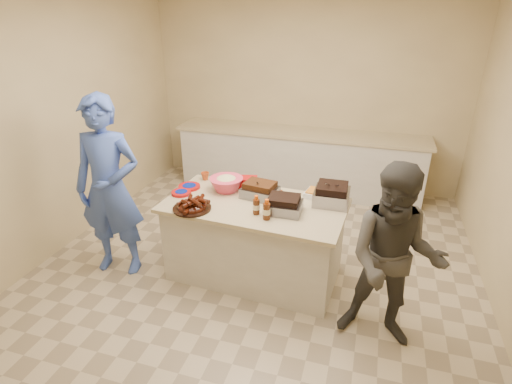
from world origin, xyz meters
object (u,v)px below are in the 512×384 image
(bbq_bottle_a, at_px, (256,214))
(guest_blue, at_px, (123,266))
(rib_platter, at_px, (192,209))
(guest_gray, at_px, (381,336))
(mustard_bottle, at_px, (247,195))
(roasting_pan, at_px, (331,203))
(island, at_px, (255,274))
(bbq_bottle_b, at_px, (266,219))
(coleslaw_bowl, at_px, (227,190))
(plastic_cup, at_px, (205,180))

(bbq_bottle_a, relative_size, guest_blue, 0.10)
(rib_platter, relative_size, guest_gray, 0.23)
(rib_platter, bearing_deg, guest_gray, -7.80)
(guest_blue, bearing_deg, guest_gray, -13.64)
(mustard_bottle, relative_size, guest_blue, 0.07)
(roasting_pan, xyz_separation_m, mustard_bottle, (-0.82, -0.06, 0.00))
(island, bearing_deg, guest_gray, -18.54)
(guest_blue, bearing_deg, bbq_bottle_b, -7.67)
(coleslaw_bowl, xyz_separation_m, bbq_bottle_b, (0.55, -0.47, 0.00))
(rib_platter, height_order, bbq_bottle_b, bbq_bottle_b)
(mustard_bottle, bearing_deg, bbq_bottle_a, -60.56)
(coleslaw_bowl, xyz_separation_m, plastic_cup, (-0.32, 0.20, 0.00))
(roasting_pan, distance_m, bbq_bottle_b, 0.70)
(island, distance_m, bbq_bottle_a, 0.84)
(mustard_bottle, xyz_separation_m, guest_gray, (1.40, -0.69, -0.81))
(roasting_pan, relative_size, mustard_bottle, 2.63)
(island, xyz_separation_m, bbq_bottle_b, (0.19, -0.26, 0.81))
(guest_blue, bearing_deg, mustard_bottle, 11.02)
(roasting_pan, height_order, plastic_cup, roasting_pan)
(roasting_pan, height_order, bbq_bottle_b, bbq_bottle_b)
(guest_blue, distance_m, guest_gray, 2.67)
(mustard_bottle, bearing_deg, plastic_cup, 156.82)
(island, height_order, rib_platter, rib_platter)
(rib_platter, height_order, coleslaw_bowl, coleslaw_bowl)
(guest_gray, bearing_deg, bbq_bottle_b, 169.23)
(coleslaw_bowl, bearing_deg, guest_blue, -154.52)
(rib_platter, relative_size, roasting_pan, 1.09)
(bbq_bottle_b, distance_m, mustard_bottle, 0.53)
(island, relative_size, guest_gray, 1.12)
(island, distance_m, guest_blue, 1.42)
(roasting_pan, relative_size, bbq_bottle_b, 1.71)
(rib_platter, bearing_deg, guest_blue, -179.40)
(mustard_bottle, bearing_deg, guest_blue, -160.42)
(guest_blue, bearing_deg, bbq_bottle_a, -5.00)
(bbq_bottle_b, distance_m, guest_gray, 1.38)
(bbq_bottle_b, xyz_separation_m, guest_gray, (1.08, -0.26, -0.81))
(mustard_bottle, xyz_separation_m, plastic_cup, (-0.56, 0.24, 0.00))
(roasting_pan, relative_size, plastic_cup, 3.65)
(plastic_cup, relative_size, guest_blue, 0.05)
(rib_platter, bearing_deg, island, 27.94)
(mustard_bottle, bearing_deg, coleslaw_bowl, 170.18)
(rib_platter, distance_m, bbq_bottle_b, 0.71)
(coleslaw_bowl, bearing_deg, roasting_pan, 1.05)
(bbq_bottle_a, xyz_separation_m, bbq_bottle_b, (0.11, -0.07, 0.00))
(bbq_bottle_a, bearing_deg, plastic_cup, 141.80)
(rib_platter, relative_size, plastic_cup, 3.99)
(coleslaw_bowl, distance_m, guest_blue, 1.40)
(bbq_bottle_b, bearing_deg, roasting_pan, 43.79)
(bbq_bottle_a, relative_size, plastic_cup, 2.03)
(coleslaw_bowl, height_order, mustard_bottle, coleslaw_bowl)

